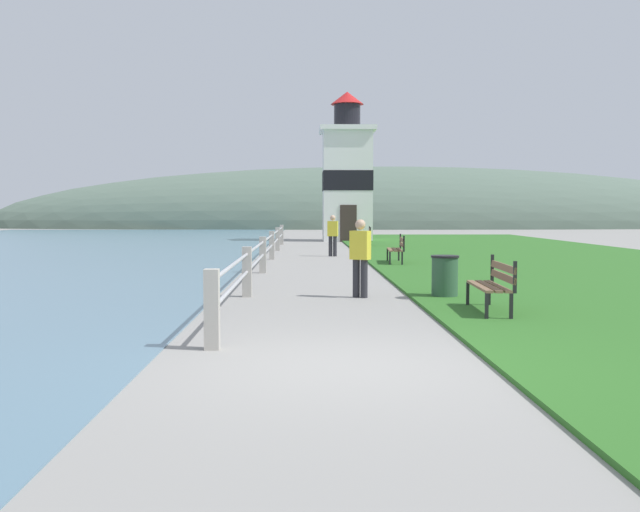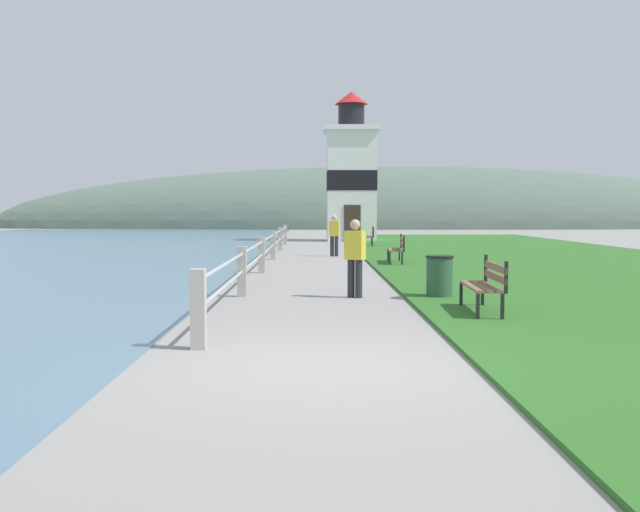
{
  "view_description": "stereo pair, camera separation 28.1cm",
  "coord_description": "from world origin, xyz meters",
  "px_view_note": "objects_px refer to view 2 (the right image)",
  "views": [
    {
      "loc": [
        -0.4,
        -7.69,
        1.71
      ],
      "look_at": [
        0.07,
        14.2,
        0.3
      ],
      "focal_mm": 40.0,
      "sensor_mm": 36.0,
      "label": 1
    },
    {
      "loc": [
        -0.12,
        -7.69,
        1.71
      ],
      "look_at": [
        0.07,
        14.2,
        0.3
      ],
      "focal_mm": 40.0,
      "sensor_mm": 36.0,
      "label": 2
    }
  ],
  "objects_px": {
    "park_bench_near": "(486,282)",
    "trash_bin": "(439,277)",
    "person_strolling": "(355,255)",
    "park_bench_far": "(370,235)",
    "lighthouse": "(351,177)",
    "park_bench_midway": "(398,248)",
    "person_by_railing": "(334,234)"
  },
  "relations": [
    {
      "from": "park_bench_near",
      "to": "park_bench_far",
      "type": "xyz_separation_m",
      "value": [
        -0.17,
        21.75,
        0.0
      ]
    },
    {
      "from": "park_bench_midway",
      "to": "trash_bin",
      "type": "height_order",
      "value": "park_bench_midway"
    },
    {
      "from": "park_bench_far",
      "to": "trash_bin",
      "type": "relative_size",
      "value": 2.15
    },
    {
      "from": "park_bench_far",
      "to": "trash_bin",
      "type": "distance_m",
      "value": 19.63
    },
    {
      "from": "park_bench_near",
      "to": "trash_bin",
      "type": "xyz_separation_m",
      "value": [
        -0.38,
        2.12,
        -0.11
      ]
    },
    {
      "from": "lighthouse",
      "to": "person_strolling",
      "type": "bearing_deg",
      "value": -92.83
    },
    {
      "from": "park_bench_near",
      "to": "lighthouse",
      "type": "bearing_deg",
      "value": -85.75
    },
    {
      "from": "park_bench_far",
      "to": "person_by_railing",
      "type": "height_order",
      "value": "person_by_railing"
    },
    {
      "from": "park_bench_far",
      "to": "person_by_railing",
      "type": "relative_size",
      "value": 1.18
    },
    {
      "from": "park_bench_near",
      "to": "park_bench_midway",
      "type": "distance_m",
      "value": 10.84
    },
    {
      "from": "lighthouse",
      "to": "trash_bin",
      "type": "distance_m",
      "value": 26.46
    },
    {
      "from": "park_bench_midway",
      "to": "person_by_railing",
      "type": "height_order",
      "value": "person_by_railing"
    },
    {
      "from": "lighthouse",
      "to": "trash_bin",
      "type": "height_order",
      "value": "lighthouse"
    },
    {
      "from": "park_bench_near",
      "to": "park_bench_midway",
      "type": "relative_size",
      "value": 0.91
    },
    {
      "from": "park_bench_far",
      "to": "person_strolling",
      "type": "xyz_separation_m",
      "value": [
        -1.82,
        -19.38,
        0.29
      ]
    },
    {
      "from": "park_bench_near",
      "to": "park_bench_midway",
      "type": "height_order",
      "value": "same"
    },
    {
      "from": "park_bench_near",
      "to": "lighthouse",
      "type": "xyz_separation_m",
      "value": [
        -0.71,
        28.39,
        3.03
      ]
    },
    {
      "from": "lighthouse",
      "to": "person_strolling",
      "type": "relative_size",
      "value": 5.4
    },
    {
      "from": "park_bench_near",
      "to": "person_by_railing",
      "type": "height_order",
      "value": "person_by_railing"
    },
    {
      "from": "person_strolling",
      "to": "trash_bin",
      "type": "xyz_separation_m",
      "value": [
        1.61,
        -0.25,
        -0.41
      ]
    },
    {
      "from": "lighthouse",
      "to": "person_by_railing",
      "type": "xyz_separation_m",
      "value": [
        -1.33,
        -13.48,
        -2.74
      ]
    },
    {
      "from": "park_bench_midway",
      "to": "person_strolling",
      "type": "height_order",
      "value": "person_strolling"
    },
    {
      "from": "park_bench_near",
      "to": "park_bench_far",
      "type": "relative_size",
      "value": 0.93
    },
    {
      "from": "person_strolling",
      "to": "park_bench_midway",
      "type": "bearing_deg",
      "value": 17.6
    },
    {
      "from": "lighthouse",
      "to": "trash_bin",
      "type": "bearing_deg",
      "value": -89.29
    },
    {
      "from": "park_bench_midway",
      "to": "lighthouse",
      "type": "distance_m",
      "value": 17.82
    },
    {
      "from": "park_bench_midway",
      "to": "lighthouse",
      "type": "relative_size",
      "value": 0.22
    },
    {
      "from": "lighthouse",
      "to": "park_bench_far",
      "type": "bearing_deg",
      "value": -85.38
    },
    {
      "from": "person_strolling",
      "to": "trash_bin",
      "type": "distance_m",
      "value": 1.68
    },
    {
      "from": "park_bench_near",
      "to": "park_bench_far",
      "type": "bearing_deg",
      "value": -86.73
    },
    {
      "from": "park_bench_midway",
      "to": "person_strolling",
      "type": "distance_m",
      "value": 8.67
    },
    {
      "from": "park_bench_near",
      "to": "trash_bin",
      "type": "bearing_deg",
      "value": -76.94
    }
  ]
}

